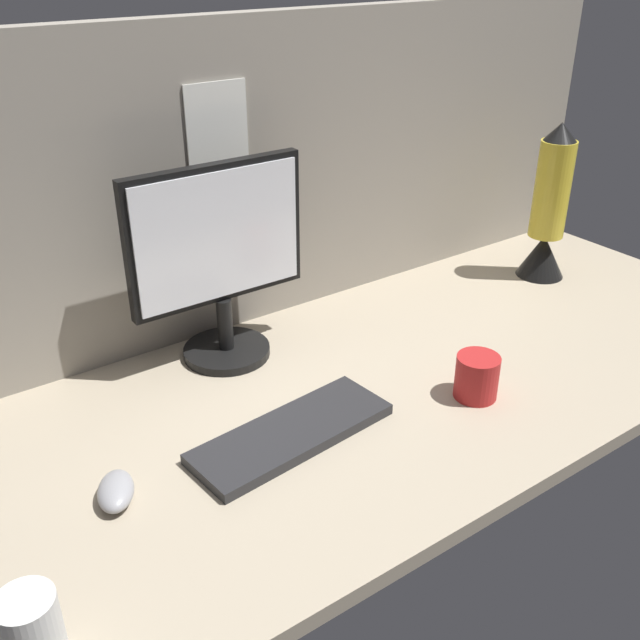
# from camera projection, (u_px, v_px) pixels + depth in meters

# --- Properties ---
(ground_plane) EXTENTS (1.80, 0.80, 0.03)m
(ground_plane) POSITION_uv_depth(u_px,v_px,m) (396.00, 374.00, 1.48)
(ground_plane) COLOR tan
(cubicle_wall_back) EXTENTS (1.80, 0.06, 0.65)m
(cubicle_wall_back) POSITION_uv_depth(u_px,v_px,m) (293.00, 168.00, 1.59)
(cubicle_wall_back) COLOR gray
(cubicle_wall_back) RESTS_ON ground_plane
(monitor) EXTENTS (0.37, 0.18, 0.40)m
(monitor) POSITION_uv_depth(u_px,v_px,m) (219.00, 257.00, 1.42)
(monitor) COLOR black
(monitor) RESTS_ON ground_plane
(keyboard) EXTENTS (0.38, 0.17, 0.02)m
(keyboard) POSITION_uv_depth(u_px,v_px,m) (292.00, 433.00, 1.26)
(keyboard) COLOR #262628
(keyboard) RESTS_ON ground_plane
(mouse) EXTENTS (0.09, 0.11, 0.03)m
(mouse) POSITION_uv_depth(u_px,v_px,m) (116.00, 491.00, 1.12)
(mouse) COLOR #99999E
(mouse) RESTS_ON ground_plane
(mug_red_plastic) EXTENTS (0.08, 0.08, 0.09)m
(mug_red_plastic) POSITION_uv_depth(u_px,v_px,m) (477.00, 377.00, 1.36)
(mug_red_plastic) COLOR red
(mug_red_plastic) RESTS_ON ground_plane
(mug_ceramic_white) EXTENTS (0.07, 0.07, 0.13)m
(mug_ceramic_white) POSITION_uv_depth(u_px,v_px,m) (34.00, 638.00, 0.83)
(mug_ceramic_white) COLOR white
(mug_ceramic_white) RESTS_ON ground_plane
(lava_lamp) EXTENTS (0.12, 0.12, 0.39)m
(lava_lamp) POSITION_uv_depth(u_px,v_px,m) (548.00, 215.00, 1.80)
(lava_lamp) COLOR black
(lava_lamp) RESTS_ON ground_plane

